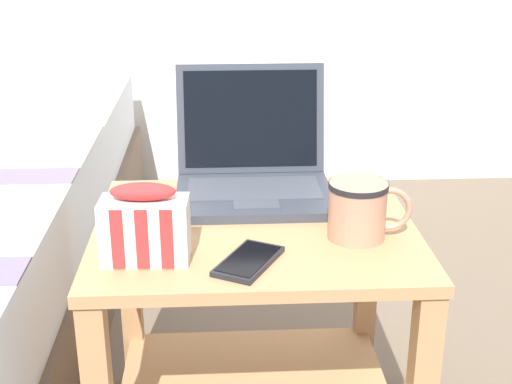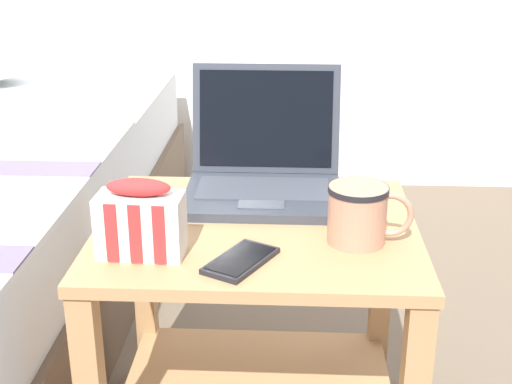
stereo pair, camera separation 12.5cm
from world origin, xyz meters
TOP-DOWN VIEW (x-y plane):
  - bedside_table at (0.00, 0.00)m, footprint 0.59×0.51m
  - laptop at (0.01, 0.17)m, footprint 0.31×0.29m
  - mug_front_left at (0.18, -0.06)m, footprint 0.15×0.10m
  - snack_bag at (-0.19, -0.13)m, footprint 0.15×0.08m
  - cell_phone at (-0.02, -0.16)m, footprint 0.13×0.15m

SIDE VIEW (x-z plane):
  - bedside_table at x=0.00m, z-range 0.07..0.58m
  - cell_phone at x=-0.02m, z-range 0.51..0.52m
  - laptop at x=0.01m, z-range 0.43..0.68m
  - mug_front_left at x=0.18m, z-range 0.51..0.62m
  - snack_bag at x=-0.19m, z-range 0.50..0.64m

